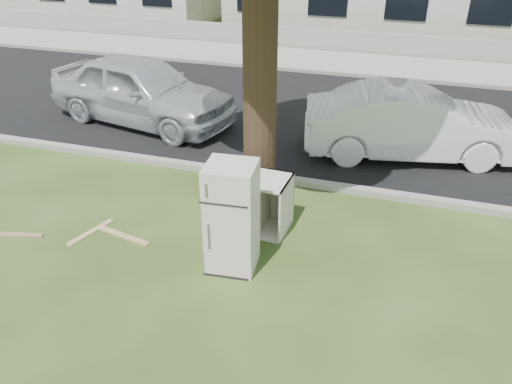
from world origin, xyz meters
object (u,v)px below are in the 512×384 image
(fridge, at_px, (232,218))
(car_center, at_px, (412,123))
(car_left, at_px, (141,90))
(cabinet, at_px, (253,202))

(fridge, distance_m, car_center, 5.01)
(fridge, relative_size, car_left, 0.35)
(fridge, xyz_separation_m, cabinet, (-0.04, 1.06, -0.35))
(fridge, xyz_separation_m, car_center, (2.20, 4.50, -0.10))
(car_center, bearing_deg, fridge, 142.12)
(cabinet, bearing_deg, car_left, 140.73)
(fridge, bearing_deg, cabinet, 86.83)
(fridge, distance_m, cabinet, 1.11)
(fridge, relative_size, cabinet, 1.41)
(cabinet, relative_size, car_center, 0.27)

